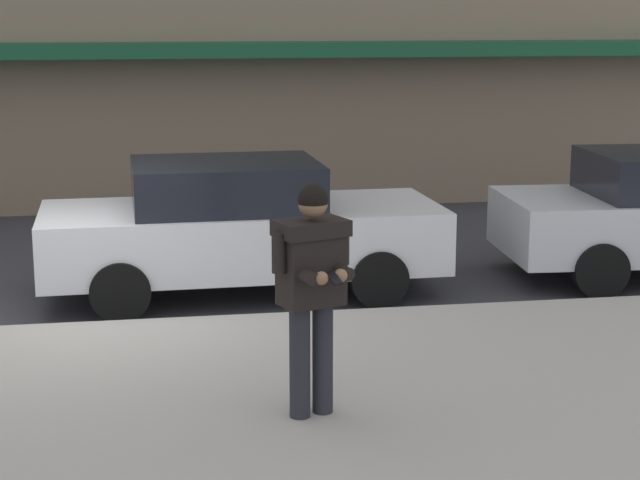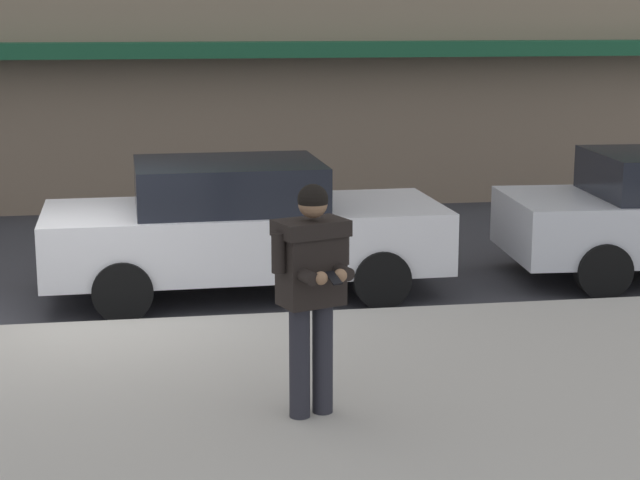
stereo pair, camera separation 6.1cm
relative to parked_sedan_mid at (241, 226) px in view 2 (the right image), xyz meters
The scene contains 5 objects.
ground_plane 2.29m from the parked_sedan_mid, 148.02° to the right, with size 80.00×80.00×0.00m, color #333338.
sidewalk 4.13m from the parked_sedan_mid, 101.65° to the right, with size 32.00×5.30×0.14m, color #A8A399.
curb_paint_line 1.57m from the parked_sedan_mid, 127.09° to the right, with size 28.00×0.12×0.01m, color silver.
parked_sedan_mid is the anchor object (origin of this frame).
man_texting_on_phone 4.24m from the parked_sedan_mid, 87.84° to the right, with size 0.62×0.65×1.81m.
Camera 2 is at (0.79, -10.77, 3.19)m, focal length 60.00 mm.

